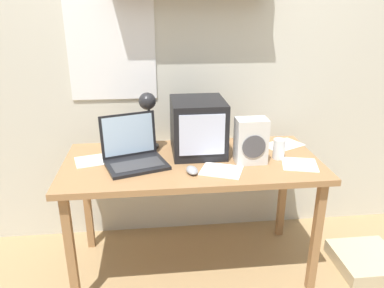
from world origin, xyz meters
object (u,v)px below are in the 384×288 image
(printed_handout, at_px, (94,160))
(open_notebook, at_px, (283,145))
(loose_paper_near_laptop, at_px, (221,170))
(desk_lamp, at_px, (148,109))
(corner_desk, at_px, (192,171))
(floor_cushion, at_px, (367,261))
(computer_mouse, at_px, (192,170))
(loose_paper_near_monitor, at_px, (300,164))
(laptop, at_px, (133,151))
(crt_monitor, at_px, (198,127))
(space_heater, at_px, (251,141))
(juice_glass, at_px, (279,150))

(printed_handout, bearing_deg, open_notebook, 5.96)
(loose_paper_near_laptop, bearing_deg, desk_lamp, 138.16)
(corner_desk, distance_m, floor_cushion, 1.29)
(corner_desk, relative_size, floor_cushion, 3.79)
(computer_mouse, distance_m, loose_paper_near_monitor, 0.62)
(laptop, relative_size, floor_cushion, 1.01)
(crt_monitor, relative_size, floor_cushion, 0.91)
(floor_cushion, bearing_deg, corner_desk, 173.03)
(desk_lamp, relative_size, computer_mouse, 3.28)
(desk_lamp, bearing_deg, corner_desk, -30.68)
(corner_desk, relative_size, loose_paper_near_laptop, 5.54)
(crt_monitor, height_order, loose_paper_near_monitor, crt_monitor)
(crt_monitor, bearing_deg, computer_mouse, -103.60)
(floor_cushion, bearing_deg, computer_mouse, -178.12)
(laptop, distance_m, computer_mouse, 0.37)
(laptop, relative_size, space_heater, 1.53)
(laptop, height_order, printed_handout, laptop)
(printed_handout, relative_size, floor_cushion, 0.61)
(crt_monitor, relative_size, loose_paper_near_laptop, 1.33)
(computer_mouse, height_order, open_notebook, computer_mouse)
(floor_cushion, bearing_deg, desk_lamp, 166.83)
(juice_glass, height_order, space_heater, space_heater)
(open_notebook, height_order, floor_cushion, open_notebook)
(space_heater, relative_size, open_notebook, 0.89)
(desk_lamp, bearing_deg, laptop, -111.11)
(crt_monitor, height_order, juice_glass, crt_monitor)
(desk_lamp, height_order, printed_handout, desk_lamp)
(laptop, relative_size, open_notebook, 1.36)
(crt_monitor, bearing_deg, desk_lamp, 167.25)
(corner_desk, bearing_deg, loose_paper_near_laptop, -49.08)
(desk_lamp, relative_size, loose_paper_near_laptop, 1.37)
(juice_glass, height_order, open_notebook, juice_glass)
(crt_monitor, height_order, computer_mouse, crt_monitor)
(crt_monitor, height_order, laptop, crt_monitor)
(computer_mouse, distance_m, floor_cushion, 1.35)
(crt_monitor, xyz_separation_m, laptop, (-0.39, -0.12, -0.10))
(open_notebook, relative_size, loose_paper_near_laptop, 1.09)
(juice_glass, distance_m, computer_mouse, 0.55)
(juice_glass, distance_m, open_notebook, 0.23)
(open_notebook, distance_m, floor_cushion, 0.92)
(floor_cushion, bearing_deg, space_heater, 174.54)
(computer_mouse, bearing_deg, loose_paper_near_laptop, 3.07)
(open_notebook, bearing_deg, corner_desk, -163.99)
(crt_monitor, xyz_separation_m, loose_paper_near_laptop, (0.09, -0.28, -0.16))
(juice_glass, bearing_deg, corner_desk, 176.64)
(space_heater, bearing_deg, crt_monitor, 146.34)
(desk_lamp, height_order, computer_mouse, desk_lamp)
(corner_desk, xyz_separation_m, space_heater, (0.33, -0.06, 0.20))
(computer_mouse, distance_m, loose_paper_near_laptop, 0.16)
(loose_paper_near_laptop, distance_m, floor_cushion, 1.20)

